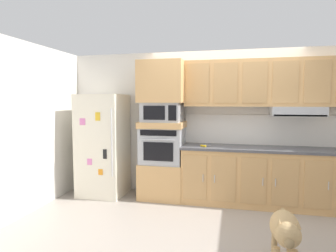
{
  "coord_description": "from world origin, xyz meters",
  "views": [
    {
      "loc": [
        0.18,
        -3.93,
        1.64
      ],
      "look_at": [
        -0.87,
        0.59,
        1.24
      ],
      "focal_mm": 30.71,
      "sensor_mm": 36.0,
      "label": 1
    }
  ],
  "objects_px": {
    "refrigerator": "(103,145)",
    "dog": "(285,230)",
    "microwave": "(163,112)",
    "built_in_oven": "(163,145)",
    "screwdriver": "(204,146)"
  },
  "relations": [
    {
      "from": "refrigerator",
      "to": "dog",
      "type": "height_order",
      "value": "refrigerator"
    },
    {
      "from": "built_in_oven",
      "to": "dog",
      "type": "distance_m",
      "value": 2.51
    },
    {
      "from": "microwave",
      "to": "screwdriver",
      "type": "height_order",
      "value": "microwave"
    },
    {
      "from": "screwdriver",
      "to": "built_in_oven",
      "type": "bearing_deg",
      "value": 170.32
    },
    {
      "from": "built_in_oven",
      "to": "dog",
      "type": "height_order",
      "value": "built_in_oven"
    },
    {
      "from": "built_in_oven",
      "to": "dog",
      "type": "relative_size",
      "value": 0.73
    },
    {
      "from": "refrigerator",
      "to": "built_in_oven",
      "type": "distance_m",
      "value": 1.06
    },
    {
      "from": "refrigerator",
      "to": "screwdriver",
      "type": "height_order",
      "value": "refrigerator"
    },
    {
      "from": "refrigerator",
      "to": "built_in_oven",
      "type": "height_order",
      "value": "refrigerator"
    },
    {
      "from": "microwave",
      "to": "dog",
      "type": "distance_m",
      "value": 2.68
    },
    {
      "from": "screwdriver",
      "to": "dog",
      "type": "relative_size",
      "value": 0.18
    },
    {
      "from": "built_in_oven",
      "to": "microwave",
      "type": "relative_size",
      "value": 1.09
    },
    {
      "from": "refrigerator",
      "to": "microwave",
      "type": "height_order",
      "value": "refrigerator"
    },
    {
      "from": "screwdriver",
      "to": "dog",
      "type": "bearing_deg",
      "value": -60.23
    },
    {
      "from": "refrigerator",
      "to": "dog",
      "type": "relative_size",
      "value": 1.85
    }
  ]
}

